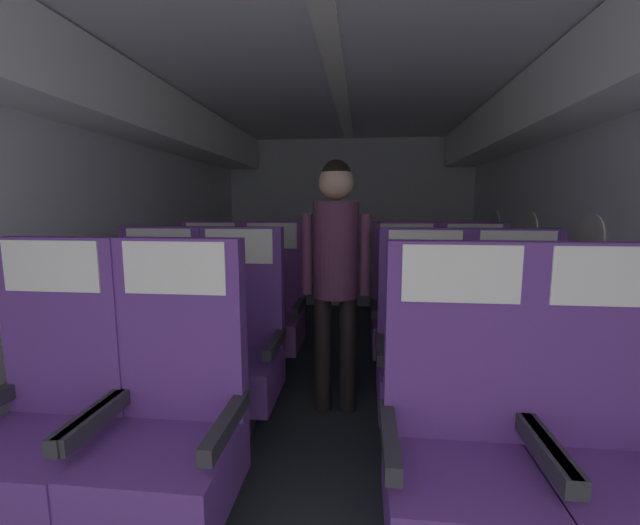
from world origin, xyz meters
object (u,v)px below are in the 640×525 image
(seat_a_left_aisle, at_px, (171,426))
(seat_a_right_window, at_px, (459,447))
(seat_a_right_aisle, at_px, (613,457))
(seat_c_right_aisle, at_px, (473,317))
(seat_a_left_window, at_px, (48,420))
(seat_b_right_aisle, at_px, (516,358))
(seat_b_left_aisle, at_px, (237,348))
(seat_c_right_window, at_px, (405,314))
(seat_c_left_window, at_px, (209,309))
(seat_c_left_aisle, at_px, (271,311))
(flight_attendant, at_px, (336,261))
(seat_b_left_window, at_px, (157,345))
(seat_b_right_window, at_px, (423,356))

(seat_a_left_aisle, height_order, seat_a_right_window, same)
(seat_a_right_aisle, height_order, seat_c_right_aisle, same)
(seat_a_left_window, height_order, seat_b_right_aisle, same)
(seat_a_right_aisle, height_order, seat_a_right_window, same)
(seat_b_left_aisle, bearing_deg, seat_c_right_window, 39.13)
(seat_a_right_aisle, bearing_deg, seat_a_right_window, -179.87)
(seat_a_left_window, height_order, seat_c_left_window, same)
(seat_a_left_window, relative_size, seat_b_left_aisle, 1.00)
(seat_a_left_aisle, distance_m, seat_c_left_aisle, 1.67)
(seat_a_left_aisle, distance_m, flight_attendant, 1.33)
(seat_a_right_aisle, xyz_separation_m, seat_b_left_aisle, (-1.54, 0.85, 0.00))
(seat_b_left_window, height_order, seat_b_left_aisle, same)
(seat_a_left_window, distance_m, seat_b_left_aisle, 0.97)
(seat_b_left_window, distance_m, seat_c_right_window, 1.75)
(seat_b_left_aisle, xyz_separation_m, seat_b_right_window, (1.06, -0.00, 0.00))
(seat_b_right_aisle, bearing_deg, seat_c_right_aisle, 90.70)
(seat_a_left_aisle, height_order, seat_b_left_window, same)
(seat_b_left_aisle, relative_size, seat_c_left_aisle, 1.00)
(seat_b_right_window, height_order, seat_c_left_aisle, same)
(seat_c_left_aisle, bearing_deg, seat_c_right_window, 0.37)
(seat_b_right_aisle, xyz_separation_m, seat_c_right_aisle, (-0.01, 0.82, 0.00))
(seat_a_left_aisle, relative_size, seat_a_right_window, 1.00)
(seat_a_left_aisle, xyz_separation_m, seat_b_right_aisle, (1.54, 0.84, 0.00))
(seat_a_left_window, bearing_deg, seat_c_right_window, 47.86)
(seat_a_left_window, bearing_deg, seat_a_right_aisle, -0.39)
(seat_a_left_window, relative_size, seat_c_left_window, 1.00)
(seat_a_right_window, distance_m, seat_c_left_window, 2.28)
(seat_b_right_window, bearing_deg, seat_a_left_window, -151.53)
(seat_a_right_window, relative_size, seat_b_right_aisle, 1.00)
(seat_a_right_aisle, height_order, flight_attendant, flight_attendant)
(seat_b_right_aisle, distance_m, seat_b_right_window, 0.49)
(seat_c_left_window, bearing_deg, seat_b_right_window, -28.11)
(flight_attendant, bearing_deg, seat_b_left_window, -6.14)
(seat_b_left_window, bearing_deg, seat_b_right_window, 0.18)
(seat_b_left_window, bearing_deg, seat_c_right_aisle, 22.39)
(seat_a_right_aisle, relative_size, seat_b_left_aisle, 1.00)
(seat_c_right_aisle, bearing_deg, seat_b_left_aisle, -151.80)
(seat_c_left_aisle, bearing_deg, seat_c_right_aisle, -0.66)
(seat_a_left_aisle, distance_m, seat_b_right_window, 1.33)
(seat_a_left_aisle, xyz_separation_m, seat_b_left_window, (-0.50, 0.82, 0.00))
(seat_a_left_aisle, distance_m, seat_c_right_aisle, 2.25)
(seat_a_left_window, distance_m, seat_c_right_window, 2.28)
(seat_c_right_window, bearing_deg, seat_b_right_aisle, -58.99)
(seat_a_right_aisle, bearing_deg, seat_b_right_window, 119.80)
(seat_b_right_window, height_order, seat_c_right_window, same)
(seat_b_left_aisle, xyz_separation_m, seat_c_left_aisle, (0.00, 0.84, 0.00))
(seat_b_left_window, distance_m, seat_b_left_aisle, 0.48)
(seat_a_left_window, distance_m, seat_b_left_window, 0.83)
(seat_a_right_aisle, distance_m, seat_c_right_aisle, 1.68)
(seat_a_left_window, xyz_separation_m, seat_a_right_window, (1.53, -0.01, 0.00))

